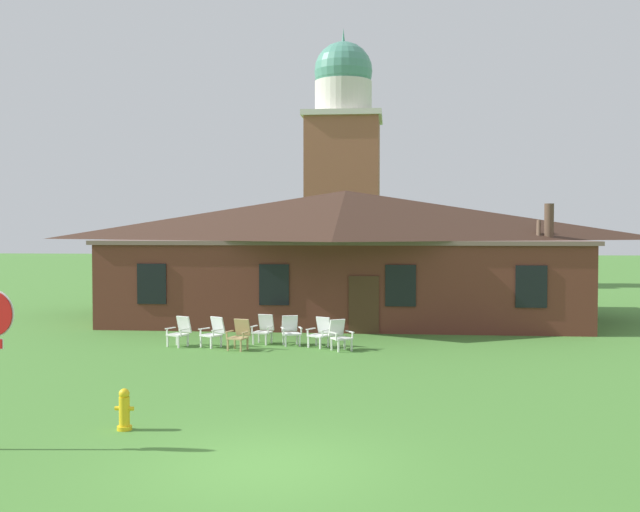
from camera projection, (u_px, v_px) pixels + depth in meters
name	position (u px, v px, depth m)	size (l,w,h in m)	color
ground_plane	(264.00, 467.00, 11.94)	(200.00, 200.00, 0.00)	#477F33
brick_building	(346.00, 253.00, 32.14)	(19.13, 10.40, 5.44)	brown
dome_tower	(343.00, 170.00, 50.30)	(5.18, 5.18, 17.17)	#93563D
lawn_chair_by_porch	(180.00, 331.00, 24.30)	(0.80, 0.84, 0.96)	silver
lawn_chair_near_door	(214.00, 331.00, 24.16)	(0.84, 0.86, 0.96)	white
lawn_chair_left_end	(240.00, 334.00, 23.55)	(0.75, 0.80, 0.96)	tan
lawn_chair_middle	(264.00, 328.00, 24.84)	(0.74, 0.79, 0.96)	silver
lawn_chair_right_end	(291.00, 330.00, 24.51)	(0.75, 0.81, 0.96)	white
lawn_chair_far_side	(321.00, 332.00, 24.10)	(0.83, 0.86, 0.96)	white
lawn_chair_under_eave	(340.00, 334.00, 23.47)	(0.84, 0.87, 0.96)	silver
bare_tree_beside_building	(546.00, 262.00, 29.04)	(1.56, 1.74, 4.78)	brown
fire_hydrant	(124.00, 410.00, 14.13)	(0.36, 0.28, 0.79)	gold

